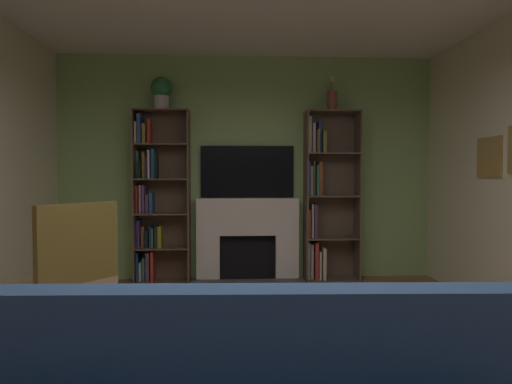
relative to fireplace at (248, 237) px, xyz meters
name	(u,v)px	position (x,y,z in m)	size (l,w,h in m)	color
wall_back_accent	(247,168)	(0.00, 0.14, 0.89)	(4.95, 0.06, 2.89)	#93BB72
fireplace	(248,237)	(0.00, 0.00, 0.00)	(1.41, 0.50, 1.05)	white
tv	(247,172)	(0.00, 0.08, 0.84)	(1.20, 0.06, 0.67)	black
bookshelf_left	(156,199)	(-1.17, -0.01, 0.49)	(0.69, 0.32, 2.16)	brown
bookshelf_right	(324,198)	(0.99, -0.01, 0.50)	(0.69, 0.34, 2.16)	brown
potted_plant	(161,92)	(-1.08, -0.04, 1.84)	(0.26, 0.26, 0.41)	silver
vase_with_flowers	(332,100)	(1.08, -0.04, 1.76)	(0.12, 0.12, 0.45)	brown
armchair	(66,274)	(-1.51, -2.25, 0.03)	(0.87, 0.89, 1.15)	brown
coffee_table	(231,380)	(-0.23, -3.61, -0.22)	(0.95, 0.41, 0.39)	brown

